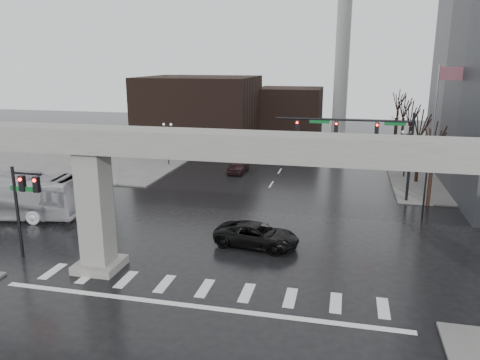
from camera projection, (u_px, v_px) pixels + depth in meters
The scene contains 23 objects.
ground at pixel (210, 280), 27.09m from camera, with size 160.00×160.00×0.00m, color black.
sidewalk_nw at pixel (107, 148), 66.69m from camera, with size 28.00×36.00×0.15m, color slate.
elevated_guideway at pixel (230, 166), 25.09m from camera, with size 48.00×2.60×8.70m.
building_far_left at pixel (200, 111), 68.50m from camera, with size 16.00×14.00×10.00m, color black.
building_far_mid at pixel (289, 113), 75.57m from camera, with size 10.00×10.00×8.00m, color black.
smokestack at pixel (342, 52), 65.83m from camera, with size 3.60×3.60×30.00m.
signal_mast_arm at pixel (367, 136), 41.41m from camera, with size 12.12×0.43×8.00m.
signal_left_pole at pixel (23, 197), 29.21m from camera, with size 2.30×0.30×6.00m.
flagpole_assembly at pixel (438, 115), 42.63m from camera, with size 2.06×0.12×12.00m.
lamp_right_0 at pixel (426, 177), 36.49m from camera, with size 1.22×0.32×5.11m.
lamp_right_1 at pixel (406, 146), 49.69m from camera, with size 1.22×0.32×5.11m.
lamp_right_2 at pixel (395, 128), 62.90m from camera, with size 1.22×0.32×5.11m.
lamp_left_0 at pixel (111, 161), 42.37m from camera, with size 1.22×0.32×5.11m.
lamp_left_1 at pixel (168, 137), 55.57m from camera, with size 1.22×0.32×5.11m.
lamp_left_2 at pixel (203, 122), 68.78m from camera, with size 1.22×0.32×5.11m.
tree_right_0 at pixel (431, 175), 40.22m from camera, with size 1.09×1.58×7.50m.
tree_right_1 at pixel (418, 156), 47.75m from camera, with size 1.09×1.61×7.67m.
tree_right_2 at pixel (409, 142), 55.28m from camera, with size 1.10×1.63×7.85m.
tree_right_3 at pixel (402, 132), 62.81m from camera, with size 1.11×1.66×8.02m.
tree_right_4 at pixel (397, 123), 70.34m from camera, with size 1.12×1.69×8.19m.
pickup_truck at pixel (257, 235), 31.85m from camera, with size 2.66×5.76×1.60m, color black.
city_bus at pixel (0, 196), 37.45m from camera, with size 3.04×13.01×3.62m, color #BCBCC1.
far_car at pixel (238, 166), 52.76m from camera, with size 1.82×4.51×1.54m, color black.
Camera 1 is at (7.27, -23.74, 12.43)m, focal length 35.00 mm.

